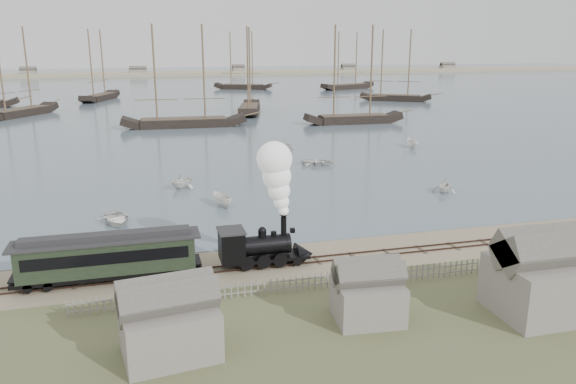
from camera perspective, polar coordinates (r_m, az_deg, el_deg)
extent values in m
plane|color=gray|center=(45.77, -0.14, -6.28)|extent=(600.00, 600.00, 0.00)
cube|color=#455763|center=(212.16, -12.08, 10.28)|extent=(600.00, 336.00, 0.06)
cube|color=#35241D|center=(43.49, 0.70, -7.32)|extent=(120.00, 0.08, 0.12)
cube|color=#35241D|center=(44.39, 0.35, -6.84)|extent=(120.00, 0.08, 0.12)
cube|color=#3B3026|center=(43.97, 0.53, -7.16)|extent=(120.00, 1.80, 0.06)
cube|color=tan|center=(291.90, -12.96, 11.45)|extent=(500.00, 20.00, 1.80)
cube|color=black|center=(43.22, -2.35, -6.62)|extent=(6.69, 1.97, 0.25)
cylinder|color=black|center=(42.79, -2.88, -5.44)|extent=(4.13, 1.48, 1.48)
cube|color=black|center=(42.36, -5.76, -5.44)|extent=(1.77, 2.17, 2.26)
cube|color=#28282A|center=(41.96, -5.80, -3.93)|extent=(1.97, 2.36, 0.12)
cylinder|color=black|center=(42.74, -0.44, -3.56)|extent=(0.43, 0.43, 1.57)
sphere|color=black|center=(42.44, -2.64, -3.97)|extent=(0.63, 0.63, 0.63)
cone|color=black|center=(43.99, 1.69, -6.35)|extent=(1.38, 1.97, 1.97)
cube|color=black|center=(43.02, 0.45, -3.92)|extent=(0.34, 0.34, 0.34)
cube|color=black|center=(42.46, -17.68, -7.82)|extent=(12.96, 2.13, 0.32)
cube|color=black|center=(41.99, -17.82, -6.19)|extent=(12.04, 2.31, 2.31)
cube|color=black|center=(40.81, -17.92, -6.47)|extent=(11.11, 0.06, 0.83)
cube|color=black|center=(43.01, -17.78, -5.34)|extent=(11.11, 0.06, 0.83)
cube|color=#28282A|center=(41.58, -17.95, -4.64)|extent=(12.96, 2.50, 0.17)
cube|color=#28282A|center=(41.50, -17.98, -4.28)|extent=(11.57, 1.11, 0.42)
imported|color=silver|center=(45.59, -0.24, -5.87)|extent=(3.79, 4.30, 0.74)
imported|color=silver|center=(55.22, -17.06, -2.62)|extent=(5.02, 4.13, 0.91)
imported|color=silver|center=(66.62, -10.71, 1.17)|extent=(4.38, 4.43, 1.77)
imported|color=silver|center=(58.67, -6.73, -0.80)|extent=(3.61, 2.17, 1.31)
imported|color=silver|center=(77.77, 3.03, 3.08)|extent=(4.73, 5.36, 0.92)
imported|color=silver|center=(66.02, 15.63, 0.67)|extent=(4.02, 4.03, 1.61)
imported|color=silver|center=(93.00, 12.50, 4.89)|extent=(3.90, 2.05, 1.43)
imported|color=silver|center=(88.73, -0.26, 4.85)|extent=(4.10, 3.95, 1.66)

